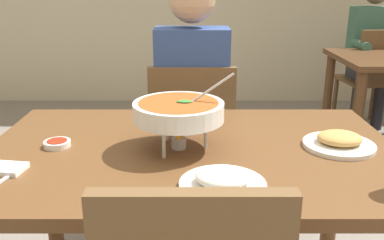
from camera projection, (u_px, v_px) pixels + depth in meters
dining_table_main at (192, 175)px, 1.46m from camera, size 1.40×0.89×0.75m
chair_diner_main at (192, 137)px, 2.20m from camera, size 0.44×0.44×0.90m
diner_main at (192, 92)px, 2.15m from camera, size 0.40×0.45×1.31m
curry_bowl at (179, 112)px, 1.38m from camera, size 0.33×0.30×0.26m
rice_plate at (223, 181)px, 1.15m from camera, size 0.24×0.24×0.06m
appetizer_plate at (339, 142)px, 1.43m from camera, size 0.24×0.24×0.06m
sauce_dish at (57, 143)px, 1.44m from camera, size 0.09×0.09×0.02m
napkin_folded at (4, 169)px, 1.25m from camera, size 0.13×0.10×0.02m
spoon_utensil at (7, 177)px, 1.21m from camera, size 0.05×0.17×0.01m
chair_bg_left at (374, 74)px, 3.66m from camera, size 0.49×0.49×0.90m
patron_bg_left at (371, 45)px, 3.68m from camera, size 0.40×0.45×1.31m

